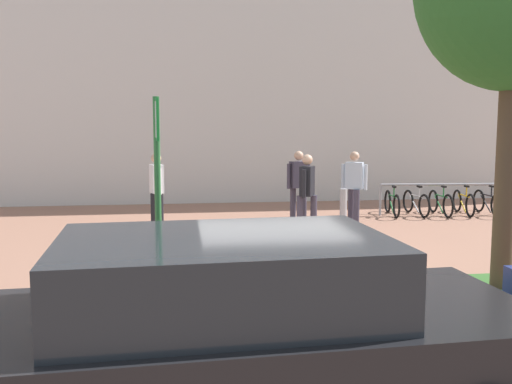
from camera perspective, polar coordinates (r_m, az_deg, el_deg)
The scene contains 12 objects.
ground_plane at distance 9.96m, azimuth 1.72°, elevation -6.96°, with size 60.00×60.00×0.00m, color #936651.
building_facade at distance 17.96m, azimuth -2.64°, elevation 15.22°, with size 28.00×1.20×10.00m, color silver.
planter_strip at distance 7.81m, azimuth 6.02°, elevation -10.26°, with size 7.00×1.10×0.16m, color #336028.
parking_sign_post at distance 7.28m, azimuth -9.71°, elevation 1.82°, with size 0.08×0.36×2.69m.
bike_at_sign at distance 7.74m, azimuth -9.26°, elevation -8.41°, with size 1.68×0.42×0.86m.
bike_rack_cluster at distance 15.70m, azimuth 17.70°, elevation -0.92°, with size 3.20×1.77×0.83m.
bollard_steel at distance 13.21m, azimuth 8.60°, elevation -1.63°, with size 0.16×0.16×0.90m, color #ADADB2.
person_shirt_blue at distance 12.85m, azimuth -9.77°, elevation 0.51°, with size 0.33×0.59×1.72m.
person_suited_navy at distance 12.21m, azimuth 5.06°, elevation 0.26°, with size 0.45×0.55×1.72m.
person_suited_dark at distance 13.72m, azimuth 4.21°, elevation 0.99°, with size 0.59×0.34×1.72m.
person_shirt_white at distance 13.61m, azimuth 9.65°, elevation 0.86°, with size 0.55×0.47×1.72m.
car_black_suv at distance 4.49m, azimuth -1.19°, elevation -14.22°, with size 4.39×2.20×1.54m.
Camera 1 is at (-1.59, -9.54, 2.37)m, focal length 40.54 mm.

